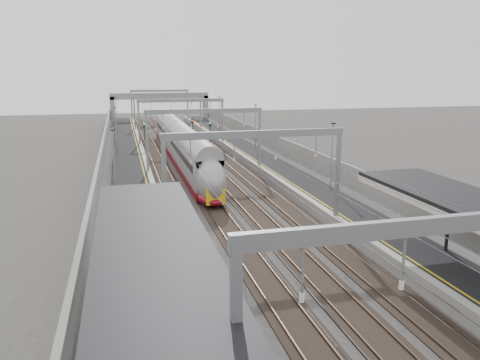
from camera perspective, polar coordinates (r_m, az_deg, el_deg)
platform_left at (r=54.78m, az=-13.06°, el=1.11°), size 4.00×120.00×1.00m
platform_right at (r=57.32m, az=3.13°, el=1.95°), size 4.00×120.00×1.00m
tracks at (r=55.58m, az=-4.78°, el=1.10°), size 11.40×140.00×0.20m
overhead_line at (r=61.16m, az=-5.93°, el=7.94°), size 13.00×140.00×6.60m
canopy_left at (r=13.32m, az=-9.02°, el=-15.95°), size 4.40×30.00×4.24m
overbridge at (r=109.19m, az=-9.75°, el=9.61°), size 22.00×2.20×6.90m
wall_left at (r=54.60m, az=-16.48°, el=2.05°), size 0.30×120.00×3.20m
wall_right at (r=58.15m, az=6.16°, el=3.16°), size 0.30×120.00×3.20m
train at (r=60.73m, az=-7.14°, el=3.97°), size 2.62×47.69×4.14m
signal_green at (r=78.09m, az=-11.56°, el=6.10°), size 0.32×0.32×3.48m
signal_red_near at (r=82.43m, az=-5.82°, el=6.65°), size 0.32×0.32×3.48m
signal_red_far at (r=78.10m, az=-3.68°, el=6.33°), size 0.32×0.32×3.48m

